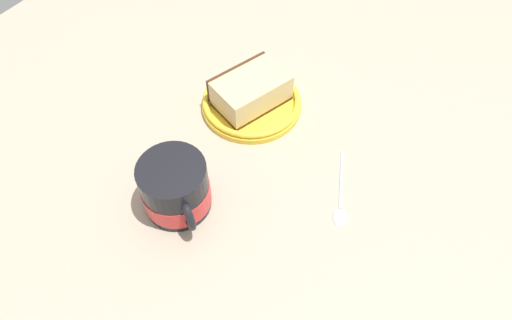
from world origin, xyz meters
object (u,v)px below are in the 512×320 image
object	(u,v)px
small_plate	(252,102)
teaspoon	(341,202)
tea_mug	(176,189)
cake_slice	(250,90)

from	to	relation	value
small_plate	teaspoon	world-z (taller)	small_plate
tea_mug	teaspoon	distance (cm)	23.71
cake_slice	tea_mug	distance (cm)	22.06
tea_mug	teaspoon	size ratio (longest dim) A/B	0.89
cake_slice	teaspoon	xyz separation A→B (cm)	(21.73, -9.12, -3.23)
small_plate	cake_slice	bearing A→B (deg)	160.96
small_plate	teaspoon	size ratio (longest dim) A/B	1.33
cake_slice	tea_mug	xyz separation A→B (cm)	(2.12, -21.95, 0.39)
tea_mug	teaspoon	world-z (taller)	tea_mug
small_plate	teaspoon	distance (cm)	23.31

